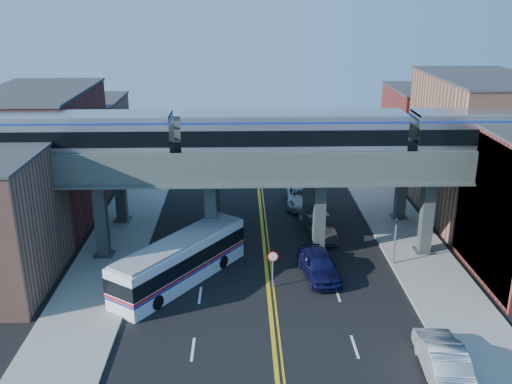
# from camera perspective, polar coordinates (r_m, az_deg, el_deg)

# --- Properties ---
(ground) EXTENTS (120.00, 120.00, 0.00)m
(ground) POSITION_cam_1_polar(r_m,az_deg,el_deg) (36.13, 1.46, -11.75)
(ground) COLOR black
(ground) RESTS_ON ground
(sidewalk_west) EXTENTS (5.00, 70.00, 0.16)m
(sidewalk_west) POSITION_cam_1_polar(r_m,az_deg,el_deg) (45.98, -13.73, -5.12)
(sidewalk_west) COLOR gray
(sidewalk_west) RESTS_ON ground
(sidewalk_east) EXTENTS (5.00, 70.00, 0.16)m
(sidewalk_east) POSITION_cam_1_polar(r_m,az_deg,el_deg) (46.84, 15.05, -4.77)
(sidewalk_east) COLOR gray
(sidewalk_east) RESTS_ON ground
(building_west_b) EXTENTS (8.00, 14.00, 11.00)m
(building_west_b) POSITION_cam_1_polar(r_m,az_deg,el_deg) (51.54, -20.52, 3.25)
(building_west_b) COLOR maroon
(building_west_b) RESTS_ON ground
(building_west_c) EXTENTS (8.00, 10.00, 8.00)m
(building_west_c) POSITION_cam_1_polar(r_m,az_deg,el_deg) (63.93, -16.79, 5.18)
(building_west_c) COLOR #9C6550
(building_west_c) RESTS_ON ground
(building_east_b) EXTENTS (8.00, 14.00, 12.00)m
(building_east_b) POSITION_cam_1_polar(r_m,az_deg,el_deg) (52.65, 21.15, 4.06)
(building_east_b) COLOR #9C6550
(building_east_b) RESTS_ON ground
(building_east_c) EXTENTS (8.00, 10.00, 9.00)m
(building_east_c) POSITION_cam_1_polar(r_m,az_deg,el_deg) (64.82, 16.76, 5.82)
(building_east_c) COLOR maroon
(building_east_c) RESTS_ON ground
(mural_panel) EXTENTS (0.10, 9.50, 9.50)m
(mural_panel) POSITION_cam_1_polar(r_m,az_deg,el_deg) (40.96, 22.00, -2.00)
(mural_panel) COLOR teal
(mural_panel) RESTS_ON ground
(elevated_viaduct_near) EXTENTS (52.00, 3.60, 7.40)m
(elevated_viaduct_near) POSITION_cam_1_polar(r_m,az_deg,el_deg) (40.82, 0.95, 1.93)
(elevated_viaduct_near) COLOR #394241
(elevated_viaduct_near) RESTS_ON ground
(elevated_viaduct_far) EXTENTS (52.00, 3.60, 7.40)m
(elevated_viaduct_far) POSITION_cam_1_polar(r_m,az_deg,el_deg) (47.55, 0.59, 4.43)
(elevated_viaduct_far) COLOR #394241
(elevated_viaduct_far) RESTS_ON ground
(transit_train) EXTENTS (47.91, 3.00, 3.50)m
(transit_train) POSITION_cam_1_polar(r_m,az_deg,el_deg) (40.21, 3.75, 5.80)
(transit_train) COLOR black
(transit_train) RESTS_ON elevated_viaduct_near
(stop_sign) EXTENTS (0.76, 0.09, 2.63)m
(stop_sign) POSITION_cam_1_polar(r_m,az_deg,el_deg) (37.94, 1.70, -7.13)
(stop_sign) COLOR slate
(stop_sign) RESTS_ON ground
(traffic_signal) EXTENTS (0.15, 0.18, 4.10)m
(traffic_signal) POSITION_cam_1_polar(r_m,az_deg,el_deg) (41.83, 13.77, -4.30)
(traffic_signal) COLOR slate
(traffic_signal) RESTS_ON ground
(transit_bus) EXTENTS (8.61, 10.75, 2.93)m
(transit_bus) POSITION_cam_1_polar(r_m,az_deg,el_deg) (39.11, -7.55, -6.87)
(transit_bus) COLOR white
(transit_bus) RESTS_ON ground
(car_lane_a) EXTENTS (2.88, 5.66, 1.84)m
(car_lane_a) POSITION_cam_1_polar(r_m,az_deg,el_deg) (39.83, 6.31, -7.25)
(car_lane_a) COLOR #0F103A
(car_lane_a) RESTS_ON ground
(car_lane_b) EXTENTS (2.33, 5.25, 1.68)m
(car_lane_b) POSITION_cam_1_polar(r_m,az_deg,el_deg) (46.20, 6.41, -3.52)
(car_lane_b) COLOR #2E2E30
(car_lane_b) RESTS_ON ground
(car_lane_c) EXTENTS (3.03, 6.12, 1.67)m
(car_lane_c) POSITION_cam_1_polar(r_m,az_deg,el_deg) (53.05, 4.57, -0.42)
(car_lane_c) COLOR #BCBCBE
(car_lane_c) RESTS_ON ground
(car_lane_d) EXTENTS (2.42, 5.34, 1.52)m
(car_lane_d) POSITION_cam_1_polar(r_m,az_deg,el_deg) (59.32, 4.68, 1.63)
(car_lane_d) COLOR #AEAEB3
(car_lane_d) RESTS_ON ground
(car_parked_curb) EXTENTS (2.32, 5.68, 1.83)m
(car_parked_curb) POSITION_cam_1_polar(r_m,az_deg,el_deg) (31.91, 18.14, -15.49)
(car_parked_curb) COLOR #A3A4A8
(car_parked_curb) RESTS_ON ground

